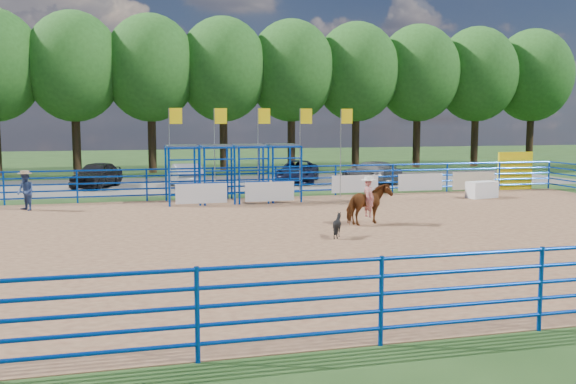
% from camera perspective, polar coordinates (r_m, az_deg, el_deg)
% --- Properties ---
extents(ground, '(120.00, 120.00, 0.00)m').
position_cam_1_polar(ground, '(21.06, 5.25, -3.68)').
color(ground, '#2E4E1F').
rests_on(ground, ground).
extents(arena_dirt, '(30.00, 20.00, 0.02)m').
position_cam_1_polar(arena_dirt, '(21.06, 5.25, -3.65)').
color(arena_dirt, '#9E704F').
rests_on(arena_dirt, ground).
extents(gravel_strip, '(40.00, 10.00, 0.01)m').
position_cam_1_polar(gravel_strip, '(37.36, -3.59, 0.79)').
color(gravel_strip, slate).
rests_on(gravel_strip, ground).
extents(announcer_table, '(1.57, 0.98, 0.78)m').
position_cam_1_polar(announcer_table, '(31.51, 16.85, 0.20)').
color(announcer_table, white).
rests_on(announcer_table, arena_dirt).
extents(horse_and_rider, '(1.86, 1.34, 2.35)m').
position_cam_1_polar(horse_and_rider, '(22.67, 7.17, -0.81)').
color(horse_and_rider, brown).
rests_on(horse_and_rider, arena_dirt).
extents(calf, '(0.86, 0.82, 0.76)m').
position_cam_1_polar(calf, '(20.18, 4.42, -2.96)').
color(calf, black).
rests_on(calf, arena_dirt).
extents(spectator_cowboy, '(0.92, 0.95, 1.60)m').
position_cam_1_polar(spectator_cowboy, '(28.01, -22.30, 0.11)').
color(spectator_cowboy, navy).
rests_on(spectator_cowboy, arena_dirt).
extents(car_a, '(3.05, 4.45, 1.41)m').
position_cam_1_polar(car_a, '(36.36, -16.64, 1.49)').
color(car_a, black).
rests_on(car_a, gravel_strip).
extents(car_b, '(1.71, 4.09, 1.31)m').
position_cam_1_polar(car_b, '(35.38, -9.11, 1.48)').
color(car_b, gray).
rests_on(car_b, gravel_strip).
extents(car_c, '(3.71, 5.09, 1.29)m').
position_cam_1_polar(car_c, '(37.60, 0.88, 1.83)').
color(car_c, black).
rests_on(car_c, gravel_strip).
extents(car_d, '(2.90, 4.63, 1.25)m').
position_cam_1_polar(car_d, '(37.99, 7.40, 1.80)').
color(car_d, '#545457').
rests_on(car_d, gravel_strip).
extents(perimeter_fence, '(30.10, 20.10, 1.50)m').
position_cam_1_polar(perimeter_fence, '(20.94, 5.27, -1.66)').
color(perimeter_fence, '#083CB7').
rests_on(perimeter_fence, ground).
extents(chute_assembly, '(19.32, 2.41, 4.20)m').
position_cam_1_polar(chute_assembly, '(28.90, -4.23, 1.61)').
color(chute_assembly, '#083CB7').
rests_on(chute_assembly, ground).
extents(treeline, '(56.40, 6.40, 11.24)m').
position_cam_1_polar(treeline, '(46.20, -5.82, 11.21)').
color(treeline, '#3F2B19').
rests_on(treeline, ground).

